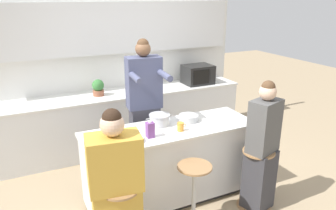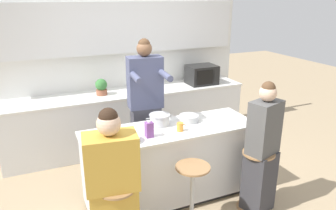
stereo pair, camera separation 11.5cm
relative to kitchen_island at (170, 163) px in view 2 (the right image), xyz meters
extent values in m
plane|color=tan|center=(0.00, 0.00, -0.45)|extent=(16.00, 16.00, 0.00)
cube|color=silver|center=(0.00, 1.92, 0.90)|extent=(4.02, 0.06, 2.70)
cube|color=silver|center=(0.00, 1.81, 1.37)|extent=(3.70, 0.16, 0.75)
cube|color=silver|center=(0.00, 1.57, -0.02)|extent=(3.70, 0.61, 0.86)
cube|color=silver|center=(0.00, 1.57, 0.42)|extent=(3.73, 0.64, 0.03)
cube|color=black|center=(0.00, 0.00, -0.42)|extent=(1.85, 0.53, 0.06)
cube|color=silver|center=(0.00, 0.00, 0.01)|extent=(1.93, 0.61, 0.80)
cube|color=silver|center=(0.00, 0.00, 0.43)|extent=(1.97, 0.65, 0.03)
cylinder|color=#997047|center=(-0.79, -0.60, 0.24)|extent=(0.35, 0.35, 0.02)
cylinder|color=#B7BABC|center=(0.00, -0.54, -0.11)|extent=(0.04, 0.04, 0.66)
cylinder|color=#997047|center=(0.00, -0.54, 0.24)|extent=(0.35, 0.35, 0.02)
cylinder|color=#997047|center=(0.79, -0.56, -0.45)|extent=(0.38, 0.38, 0.01)
cylinder|color=#B7BABC|center=(0.79, -0.56, -0.11)|extent=(0.04, 0.04, 0.66)
cylinder|color=#997047|center=(0.79, -0.56, 0.24)|extent=(0.35, 0.35, 0.02)
cube|color=#383842|center=(-0.09, 0.56, 0.04)|extent=(0.37, 0.25, 0.98)
cube|color=#474C6B|center=(-0.09, 0.56, 0.84)|extent=(0.43, 0.26, 0.63)
cylinder|color=#474C6B|center=(-0.29, 0.29, 0.98)|extent=(0.10, 0.35, 0.07)
cylinder|color=#474C6B|center=(0.06, 0.26, 0.98)|extent=(0.10, 0.35, 0.07)
sphere|color=brown|center=(-0.09, 0.56, 1.24)|extent=(0.20, 0.20, 0.18)
sphere|color=#513823|center=(-0.09, 0.56, 1.29)|extent=(0.16, 0.16, 0.14)
cube|color=gold|center=(-0.81, -0.58, 0.49)|extent=(0.49, 0.34, 0.50)
sphere|color=#DBB293|center=(-0.81, -0.58, 0.84)|extent=(0.23, 0.23, 0.20)
sphere|color=black|center=(-0.81, -0.58, 0.90)|extent=(0.18, 0.18, 0.16)
cube|color=#333338|center=(0.81, -0.58, -0.10)|extent=(0.37, 0.34, 0.70)
cube|color=#4C4C4C|center=(0.81, -0.58, 0.53)|extent=(0.39, 0.31, 0.58)
sphere|color=#DBB293|center=(0.81, -0.58, 0.91)|extent=(0.22, 0.22, 0.18)
sphere|color=#513823|center=(0.81, -0.58, 0.96)|extent=(0.18, 0.18, 0.14)
cylinder|color=#B7BABC|center=(-0.07, 0.14, 0.50)|extent=(0.22, 0.22, 0.12)
cylinder|color=#B7BABC|center=(-0.07, 0.14, 0.56)|extent=(0.24, 0.24, 0.01)
cylinder|color=#B7BABC|center=(-0.21, 0.14, 0.54)|extent=(0.05, 0.01, 0.01)
cylinder|color=#B7BABC|center=(0.06, 0.14, 0.54)|extent=(0.05, 0.01, 0.01)
cylinder|color=#B7BABC|center=(-0.52, -0.15, 0.47)|extent=(0.23, 0.23, 0.06)
cylinder|color=#B7BABC|center=(0.28, 0.10, 0.48)|extent=(0.23, 0.23, 0.08)
cylinder|color=orange|center=(0.06, -0.11, 0.49)|extent=(0.07, 0.07, 0.09)
torus|color=orange|center=(0.11, -0.11, 0.49)|extent=(0.04, 0.01, 0.04)
cylinder|color=#DB4C51|center=(-0.77, 0.02, 0.49)|extent=(0.07, 0.07, 0.09)
torus|color=#DB4C51|center=(-0.73, 0.02, 0.49)|extent=(0.04, 0.01, 0.04)
ellipsoid|color=yellow|center=(-0.82, -0.19, 0.47)|extent=(0.14, 0.05, 0.06)
ellipsoid|color=yellow|center=(-0.86, -0.15, 0.47)|extent=(0.11, 0.13, 0.06)
ellipsoid|color=yellow|center=(-0.79, -0.15, 0.47)|extent=(0.12, 0.12, 0.06)
cube|color=#7A428E|center=(-0.30, -0.13, 0.52)|extent=(0.08, 0.08, 0.16)
cylinder|color=white|center=(-0.30, -0.13, 0.61)|extent=(0.03, 0.03, 0.02)
cube|color=black|center=(1.25, 1.53, 0.59)|extent=(0.47, 0.37, 0.31)
cube|color=black|center=(1.20, 1.34, 0.59)|extent=(0.29, 0.01, 0.23)
cube|color=black|center=(1.41, 1.35, 0.59)|extent=(0.08, 0.01, 0.25)
cylinder|color=#93563D|center=(-0.41, 1.57, 0.48)|extent=(0.16, 0.16, 0.08)
sphere|color=#387538|center=(-0.41, 1.57, 0.59)|extent=(0.17, 0.17, 0.17)
camera|label=1|loc=(-1.47, -3.00, 1.85)|focal=35.00mm
camera|label=2|loc=(-1.36, -3.05, 1.85)|focal=35.00mm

